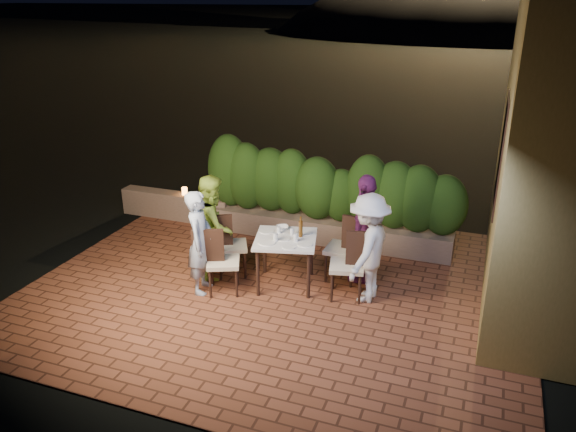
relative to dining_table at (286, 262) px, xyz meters
The scene contains 31 objects.
ground 0.68m from the dining_table, 96.61° to the right, with size 400.00×400.00×0.00m, color black.
terrace_floor 0.46m from the dining_table, 139.19° to the right, with size 7.00×6.00×0.15m, color brown.
building_wall 4.37m from the dining_table, 22.22° to the left, with size 1.60×5.00×5.00m, color olive.
window_pane 3.34m from the dining_table, 18.92° to the left, with size 0.08×1.00×1.40m, color black.
window_frame 3.33m from the dining_table, 18.98° to the left, with size 0.06×1.15×1.55m, color black.
planter 1.76m from the dining_table, 85.56° to the left, with size 4.20×0.55×0.40m, color #7C614F.
hedge 1.84m from the dining_table, 85.56° to the left, with size 4.00×0.70×1.10m, color #1E3C10, non-canonical shape.
parapet 3.36m from the dining_table, 148.66° to the left, with size 2.20×0.30×0.50m, color #7C614F.
hill 59.64m from the dining_table, 88.14° to the left, with size 52.00×40.00×22.00m, color black.
dining_table is the anchor object (origin of this frame).
plate_nw 0.49m from the dining_table, 126.85° to the right, with size 0.24×0.24×0.01m, color white.
plate_sw 0.53m from the dining_table, 159.31° to the left, with size 0.22×0.22×0.01m, color white.
plate_ne 0.52m from the dining_table, 20.17° to the right, with size 0.21×0.21×0.01m, color white.
plate_se 0.50m from the dining_table, 53.40° to the left, with size 0.22×0.22×0.01m, color white.
plate_centre 0.38m from the dining_table, 120.57° to the right, with size 0.21×0.21×0.01m, color white.
plate_front 0.49m from the dining_table, 61.06° to the right, with size 0.20×0.20×0.01m, color white.
glass_nw 0.47m from the dining_table, 123.15° to the right, with size 0.07×0.07×0.12m, color silver.
glass_sw 0.47m from the dining_table, 139.99° to the left, with size 0.06×0.06×0.10m, color silver.
glass_ne 0.47m from the dining_table, 17.80° to the right, with size 0.07×0.07×0.11m, color silver.
glass_se 0.45m from the dining_table, 69.33° to the left, with size 0.06×0.06×0.10m, color silver.
beer_bottle 0.57m from the dining_table, 33.43° to the left, with size 0.06×0.06×0.30m, color #4F2E0D, non-canonical shape.
bowl 0.52m from the dining_table, 118.25° to the left, with size 0.18×0.18×0.04m, color white.
chair_left_front 0.91m from the dining_table, 147.38° to the right, with size 0.45×0.45×0.97m, color black, non-canonical shape.
chair_left_back 0.89m from the dining_table, behind, with size 0.45×0.45×0.97m, color black, non-canonical shape.
chair_right_front 0.93m from the dining_table, ahead, with size 0.47×0.47×1.01m, color black, non-canonical shape.
chair_right_back 0.88m from the dining_table, 31.96° to the left, with size 0.48×0.48×1.03m, color black, non-canonical shape.
diner_blue 1.26m from the dining_table, 152.19° to the right, with size 0.55×0.36×1.51m, color #9EAFCB.
diner_green 1.21m from the dining_table, behind, with size 0.76×0.59×1.56m, color #91B639.
diner_white 1.26m from the dining_table, ahead, with size 1.00×0.58×1.55m, color silver.
diner_purple 1.26m from the dining_table, 29.12° to the left, with size 0.96×0.40×1.64m, color #69235E.
parapet_lamp 3.19m from the dining_table, 146.75° to the left, with size 0.10×0.10×0.14m, color orange.
Camera 1 is at (2.62, -6.30, 4.00)m, focal length 35.00 mm.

